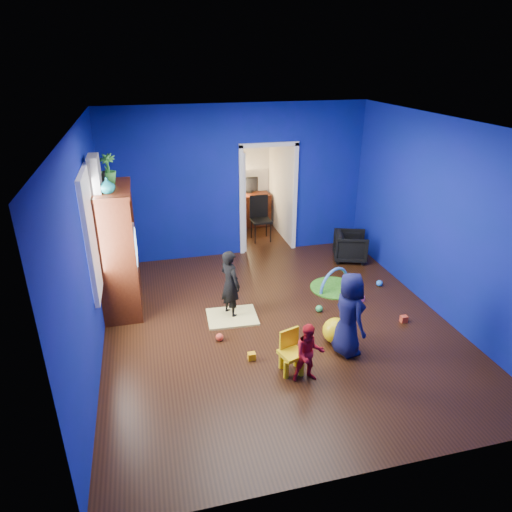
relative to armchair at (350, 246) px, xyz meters
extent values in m
cube|color=black|center=(-2.02, -1.88, -0.28)|extent=(5.00, 5.50, 0.01)
cube|color=white|center=(-2.02, -1.88, 2.62)|extent=(5.00, 5.50, 0.01)
cube|color=navy|center=(-2.02, 0.87, 1.17)|extent=(5.00, 0.02, 2.90)
cube|color=navy|center=(-2.02, -4.63, 1.17)|extent=(5.00, 0.02, 2.90)
cube|color=navy|center=(-4.52, -1.88, 1.17)|extent=(0.02, 5.50, 2.90)
cube|color=navy|center=(0.48, -1.88, 1.17)|extent=(0.02, 5.50, 2.90)
imported|color=black|center=(0.00, 0.00, 0.00)|extent=(0.78, 0.77, 0.56)
imported|color=black|center=(-2.65, -1.45, 0.26)|extent=(0.41, 0.46, 1.07)
imported|color=#0F1339|center=(-1.32, -2.77, 0.30)|extent=(0.45, 0.62, 1.17)
imported|color=#B31713|center=(-2.02, -3.19, 0.11)|extent=(0.41, 0.34, 0.78)
imported|color=#0C5562|center=(-4.24, -1.12, 1.79)|extent=(0.26, 0.26, 0.22)
imported|color=#318430|center=(-4.24, -0.60, 1.89)|extent=(0.29, 0.29, 0.43)
cube|color=#40150A|center=(-4.24, -0.82, 0.70)|extent=(0.58, 1.14, 1.96)
cube|color=silver|center=(-4.20, -0.82, 0.74)|extent=(0.46, 0.70, 0.54)
cube|color=#F2E07A|center=(-2.65, -1.55, -0.27)|extent=(0.78, 0.64, 0.03)
sphere|color=yellow|center=(-1.37, -2.52, -0.10)|extent=(0.36, 0.36, 0.36)
cube|color=yellow|center=(-2.17, -2.99, -0.03)|extent=(0.35, 0.35, 0.50)
cylinder|color=green|center=(-0.76, -1.04, -0.27)|extent=(0.82, 0.82, 0.02)
torus|color=#3F8CD8|center=(-0.76, -1.04, -0.26)|extent=(0.68, 0.38, 0.74)
cube|color=white|center=(-4.51, -1.53, 1.27)|extent=(0.03, 0.95, 1.55)
cube|color=slate|center=(-4.39, -0.98, 0.97)|extent=(0.14, 0.42, 2.40)
cube|color=white|center=(-1.42, 0.87, 0.77)|extent=(1.16, 0.10, 2.10)
cube|color=#3D140A|center=(-1.42, 2.38, 0.09)|extent=(0.88, 0.44, 0.75)
cube|color=black|center=(-1.42, 2.50, 0.67)|extent=(0.40, 0.05, 0.32)
sphere|color=#FFD88C|center=(-1.70, 2.44, 0.65)|extent=(0.14, 0.14, 0.14)
cube|color=black|center=(-1.42, 1.42, 0.18)|extent=(0.40, 0.40, 0.92)
cube|color=white|center=(-1.42, 2.49, 1.74)|extent=(0.88, 0.24, 0.04)
cube|color=red|center=(-0.16, -2.29, -0.23)|extent=(0.10, 0.08, 0.10)
sphere|color=#2A7DEE|center=(0.04, -1.14, -0.23)|extent=(0.11, 0.11, 0.11)
cube|color=#F6A50C|center=(-2.60, -2.63, -0.23)|extent=(0.10, 0.08, 0.10)
sphere|color=green|center=(-1.29, -1.70, -0.23)|extent=(0.11, 0.11, 0.11)
cube|color=#C1488F|center=(-0.51, -1.55, -0.23)|extent=(0.10, 0.08, 0.10)
sphere|color=red|center=(-2.94, -2.09, -0.23)|extent=(0.11, 0.11, 0.11)
camera|label=1|loc=(-3.74, -7.44, 3.42)|focal=32.00mm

